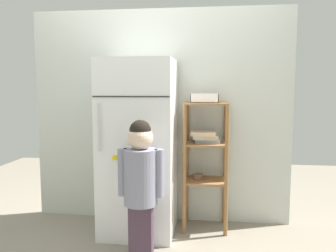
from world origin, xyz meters
TOP-DOWN VIEW (x-y plane):
  - ground_plane at (0.00, 0.00)m, footprint 6.00×6.00m
  - kitchen_wall_back at (0.00, 0.35)m, footprint 2.51×0.03m
  - refrigerator at (-0.14, 0.02)m, footprint 0.64×0.63m
  - child_standing at (-0.02, -0.50)m, footprint 0.35×0.26m
  - pantry_shelf_unit at (0.45, 0.16)m, footprint 0.40×0.33m
  - fruit_bin at (0.44, 0.16)m, footprint 0.25×0.16m

SIDE VIEW (x-z plane):
  - ground_plane at x=0.00m, z-range 0.00..0.00m
  - child_standing at x=-0.02m, z-range 0.11..1.19m
  - pantry_shelf_unit at x=0.45m, z-range 0.15..1.32m
  - refrigerator at x=-0.14m, z-range 0.00..1.55m
  - kitchen_wall_back at x=0.00m, z-range 0.00..2.05m
  - fruit_bin at x=0.44m, z-range 1.17..1.25m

